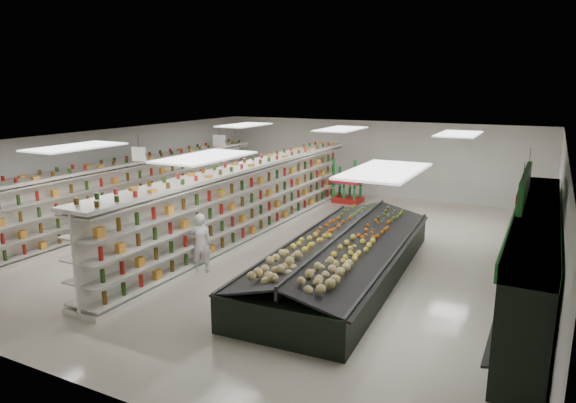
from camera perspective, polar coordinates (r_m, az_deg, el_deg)
The scene contains 16 objects.
floor at distance 15.34m, azimuth 0.14°, elevation -4.94°, with size 16.00×16.00×0.00m, color beige.
ceiling at distance 14.68m, azimuth 0.14°, elevation 7.03°, with size 14.00×16.00×0.02m, color white.
wall_back at distance 22.25m, azimuth 9.58°, elevation 4.71°, with size 14.00×0.02×3.20m, color silver.
wall_front at distance 8.88m, azimuth -24.35°, elevation -8.75°, with size 14.00×0.02×3.20m, color silver.
wall_left at distance 19.10m, azimuth -18.93°, elevation 2.85°, with size 0.02×16.00×3.20m, color silver.
wall_right at distance 13.38m, azimuth 27.93°, elevation -2.04°, with size 0.02×16.00×3.20m, color silver.
produce_wall_case at distance 12.02m, azimuth 25.54°, elevation -5.13°, with size 0.93×8.00×2.20m.
aisle_sign_near at distance 15.30m, azimuth -16.23°, elevation 5.07°, with size 0.52×0.06×0.75m.
aisle_sign_far at distance 18.39m, azimuth -7.65°, elevation 6.70°, with size 0.52×0.06×0.75m.
hortifruti_banner at distance 11.70m, azimuth 24.81°, elevation 1.61°, with size 0.12×3.20×0.95m.
gondola_left at distance 18.67m, azimuth -16.02°, elevation 0.97°, with size 1.08×12.63×2.19m.
gondola_center at distance 16.06m, azimuth -4.41°, elevation -0.25°, with size 1.03×13.28×2.30m.
produce_island at distance 12.87m, azimuth 6.14°, elevation -6.06°, with size 3.24×7.98×1.17m.
soda_endcap at distance 20.96m, azimuth 6.58°, elevation 2.07°, with size 1.33×0.94×1.64m.
shopper_main at distance 13.20m, azimuth -9.69°, elevation -4.57°, with size 0.57×0.37×1.56m, color white.
shopper_background at distance 18.84m, azimuth -4.59°, elevation 0.77°, with size 0.74×0.46×1.52m, color tan.
Camera 1 is at (6.64, -13.01, 4.70)m, focal length 32.00 mm.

